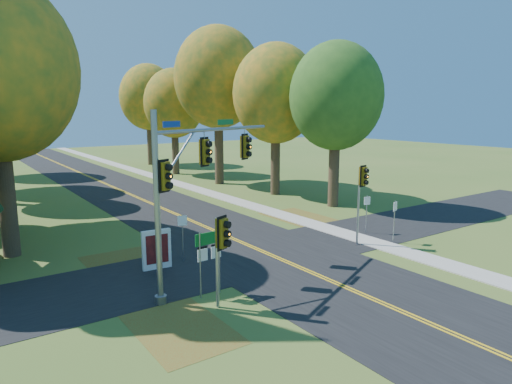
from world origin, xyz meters
TOP-DOWN VIEW (x-y plane):
  - ground at (0.00, 0.00)m, footprint 160.00×160.00m
  - road_main at (0.00, 0.00)m, footprint 8.00×160.00m
  - road_cross at (0.00, 2.00)m, footprint 60.00×6.00m
  - centerline_left at (-0.10, 0.00)m, footprint 0.10×160.00m
  - centerline_right at (0.10, 0.00)m, footprint 0.10×160.00m
  - sidewalk_east at (6.20, 0.00)m, footprint 1.60×160.00m
  - leaf_patch_w_near at (-6.50, 4.00)m, footprint 4.00×6.00m
  - leaf_patch_e at (6.80, 6.00)m, footprint 3.50×8.00m
  - leaf_patch_w_far at (-7.50, -3.00)m, footprint 3.00×5.00m
  - tree_e_a at (11.57, 8.77)m, footprint 7.20×7.20m
  - tree_e_b at (10.97, 15.58)m, footprint 7.60×7.60m
  - tree_w_c at (-9.54, 24.47)m, footprint 6.80×6.80m
  - tree_e_c at (9.88, 23.69)m, footprint 8.80×8.80m
  - tree_e_d at (9.26, 32.87)m, footprint 7.00×7.00m
  - tree_e_e at (10.47, 43.58)m, footprint 7.80×7.80m
  - traffic_mast at (-5.30, -0.01)m, footprint 7.68×3.80m
  - east_signal_pole at (5.22, 0.11)m, footprint 0.53×0.61m
  - ped_signal_pole at (-5.44, -2.64)m, footprint 0.55×0.67m
  - route_sign_cluster at (-5.20, -1.23)m, footprint 1.29×0.13m
  - info_kiosk at (-5.75, 2.99)m, footprint 1.41×0.32m
  - reg_sign_e_north at (7.50, 1.70)m, footprint 0.45×0.10m
  - reg_sign_e_south at (7.19, -0.65)m, footprint 0.46×0.16m
  - reg_sign_w at (-4.20, 3.32)m, footprint 0.45×0.19m

SIDE VIEW (x-z plane):
  - ground at x=0.00m, z-range 0.00..0.00m
  - leaf_patch_w_near at x=-6.50m, z-range 0.00..0.01m
  - leaf_patch_e at x=6.80m, z-range 0.00..0.01m
  - leaf_patch_w_far at x=-7.50m, z-range 0.00..0.01m
  - road_cross at x=0.00m, z-range 0.00..0.02m
  - road_main at x=0.00m, z-range 0.00..0.02m
  - centerline_left at x=-0.10m, z-range 0.02..0.03m
  - centerline_right at x=0.10m, z-range 0.02..0.03m
  - sidewalk_east at x=6.20m, z-range 0.00..0.06m
  - info_kiosk at x=-5.75m, z-range 0.00..1.94m
  - reg_sign_e_north at x=7.50m, z-range 0.44..2.81m
  - reg_sign_w at x=-4.20m, z-range 0.45..2.91m
  - reg_sign_e_south at x=7.19m, z-range 0.46..2.94m
  - route_sign_cluster at x=-5.20m, z-range 0.57..3.33m
  - ped_signal_pole at x=-5.44m, z-range 0.90..4.58m
  - east_signal_pole at x=5.22m, z-range 1.18..5.74m
  - traffic_mast at x=-5.30m, z-range 1.08..8.67m
  - tree_w_c at x=-9.54m, z-range 1.99..13.90m
  - tree_e_d at x=9.26m, z-range 2.08..14.40m
  - tree_e_a at x=11.57m, z-range 2.16..14.90m
  - tree_e_b at x=10.97m, z-range 2.23..15.56m
  - tree_e_e at x=10.47m, z-range 2.32..16.06m
  - tree_e_c at x=9.88m, z-range 2.77..18.56m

